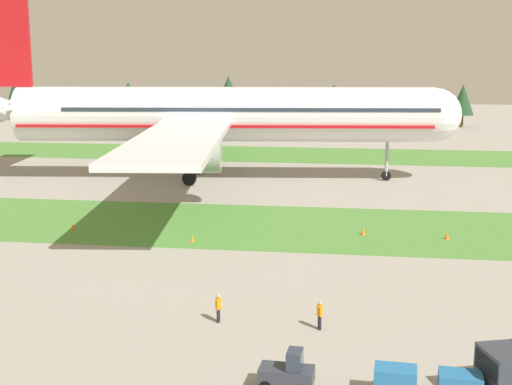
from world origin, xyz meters
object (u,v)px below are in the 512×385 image
ground_crew_marshaller (218,307)px  baggage_tug (288,373)px  cargo_dolly_lead (395,380)px  taxiway_marker_0 (363,231)px  ground_crew_loader (320,314)px  taxiway_marker_3 (192,239)px  airliner (211,114)px  taxiway_marker_1 (447,235)px  taxiway_marker_2 (73,227)px

ground_crew_marshaller → baggage_tug: bearing=-150.2°
cargo_dolly_lead → taxiway_marker_0: (-1.22, 30.48, -0.59)m
ground_crew_loader → cargo_dolly_lead: bearing=12.9°
ground_crew_marshaller → ground_crew_loader: same height
baggage_tug → ground_crew_loader: (1.11, 7.69, 0.13)m
ground_crew_loader → taxiway_marker_3: ground_crew_loader is taller
airliner → baggage_tug: size_ratio=28.41×
cargo_dolly_lead → ground_crew_loader: bearing=29.7°
airliner → ground_crew_marshaller: (9.93, -47.36, -7.30)m
baggage_tug → ground_crew_loader: 7.77m
ground_crew_marshaller → taxiway_marker_1: (15.85, 21.63, -0.62)m
ground_crew_loader → taxiway_marker_1: size_ratio=2.70×
ground_crew_marshaller → taxiway_marker_0: ground_crew_marshaller is taller
baggage_tug → ground_crew_marshaller: baggage_tug is taller
ground_crew_marshaller → taxiway_marker_0: 23.80m
airliner → cargo_dolly_lead: (19.87, -55.70, -7.32)m
baggage_tug → ground_crew_loader: baggage_tug is taller
airliner → taxiway_marker_1: (25.79, -25.73, -7.92)m
airliner → taxiway_marker_2: (-7.45, -26.99, -7.97)m
cargo_dolly_lead → taxiway_marker_3: size_ratio=4.71×
airliner → taxiway_marker_0: bearing=30.2°
taxiway_marker_3 → airliner: bearing=98.2°
ground_crew_loader → taxiway_marker_1: 24.04m
airliner → cargo_dolly_lead: 59.59m
baggage_tug → taxiway_marker_2: baggage_tug is taller
taxiway_marker_1 → taxiway_marker_2: 33.26m
taxiway_marker_0 → taxiway_marker_3: taxiway_marker_0 is taller
cargo_dolly_lead → taxiway_marker_0: 30.51m
ground_crew_marshaller → ground_crew_loader: 6.05m
baggage_tug → ground_crew_loader: size_ratio=1.54×
ground_crew_loader → taxiway_marker_2: (-23.42, 20.68, -0.68)m
baggage_tug → ground_crew_marshaller: (-4.93, 8.00, 0.13)m
taxiway_marker_0 → taxiway_marker_2: bearing=-176.1°
airliner → taxiway_marker_2: bearing=-21.7°
cargo_dolly_lead → taxiway_marker_1: bearing=-7.3°
cargo_dolly_lead → taxiway_marker_0: bearing=6.1°
cargo_dolly_lead → taxiway_marker_2: 39.63m
taxiway_marker_1 → taxiway_marker_3: (-21.56, -3.78, -0.08)m
ground_crew_marshaller → taxiway_marker_3: 18.75m
airliner → taxiway_marker_0: (18.65, -25.22, -7.91)m
taxiway_marker_2 → ground_crew_loader: bearing=-41.4°
taxiway_marker_0 → airliner: bearing=126.5°
airliner → taxiway_marker_1: size_ratio=118.07×
cargo_dolly_lead → ground_crew_marshaller: bearing=53.8°
taxiway_marker_0 → taxiway_marker_2: (-26.10, -1.77, -0.06)m
taxiway_marker_0 → ground_crew_marshaller: bearing=-111.5°
taxiway_marker_0 → taxiway_marker_2: size_ratio=1.24×
ground_crew_marshaller → taxiway_marker_2: bearing=38.7°
ground_crew_loader → taxiway_marker_3: (-11.75, 18.16, -0.70)m
airliner → ground_crew_marshaller: size_ratio=43.77×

